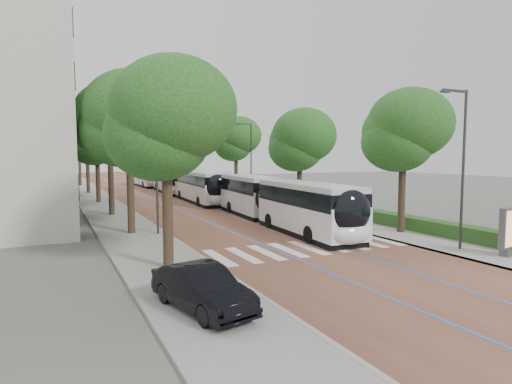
# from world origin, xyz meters

# --- Properties ---
(ground) EXTENTS (160.00, 160.00, 0.00)m
(ground) POSITION_xyz_m (0.00, 0.00, 0.00)
(ground) COLOR #51544C
(ground) RESTS_ON ground
(road) EXTENTS (11.00, 140.00, 0.02)m
(road) POSITION_xyz_m (0.00, 40.00, 0.01)
(road) COLOR brown
(road) RESTS_ON ground
(sidewalk_left) EXTENTS (4.00, 140.00, 0.12)m
(sidewalk_left) POSITION_xyz_m (-7.50, 40.00, 0.06)
(sidewalk_left) COLOR gray
(sidewalk_left) RESTS_ON ground
(sidewalk_right) EXTENTS (4.00, 140.00, 0.12)m
(sidewalk_right) POSITION_xyz_m (7.50, 40.00, 0.06)
(sidewalk_right) COLOR gray
(sidewalk_right) RESTS_ON ground
(kerb_left) EXTENTS (0.20, 140.00, 0.14)m
(kerb_left) POSITION_xyz_m (-5.60, 40.00, 0.06)
(kerb_left) COLOR gray
(kerb_left) RESTS_ON ground
(kerb_right) EXTENTS (0.20, 140.00, 0.14)m
(kerb_right) POSITION_xyz_m (5.60, 40.00, 0.06)
(kerb_right) COLOR gray
(kerb_right) RESTS_ON ground
(zebra_crossing) EXTENTS (10.55, 3.60, 0.01)m
(zebra_crossing) POSITION_xyz_m (0.20, 1.00, 0.03)
(zebra_crossing) COLOR silver
(zebra_crossing) RESTS_ON ground
(lane_line_left) EXTENTS (0.12, 126.00, 0.01)m
(lane_line_left) POSITION_xyz_m (-1.60, 40.00, 0.02)
(lane_line_left) COLOR blue
(lane_line_left) RESTS_ON road
(lane_line_right) EXTENTS (0.12, 126.00, 0.01)m
(lane_line_right) POSITION_xyz_m (1.60, 40.00, 0.02)
(lane_line_right) COLOR blue
(lane_line_right) RESTS_ON road
(hedge) EXTENTS (1.20, 14.00, 0.80)m
(hedge) POSITION_xyz_m (9.10, 0.00, 0.52)
(hedge) COLOR #204919
(hedge) RESTS_ON sidewalk_right
(streetlight_near) EXTENTS (1.82, 0.20, 8.00)m
(streetlight_near) POSITION_xyz_m (6.62, -3.00, 4.82)
(streetlight_near) COLOR #313133
(streetlight_near) RESTS_ON sidewalk_right
(streetlight_far) EXTENTS (1.82, 0.20, 8.00)m
(streetlight_far) POSITION_xyz_m (6.62, 22.00, 4.82)
(streetlight_far) COLOR #313133
(streetlight_far) RESTS_ON sidewalk_right
(lamp_post_left) EXTENTS (0.14, 0.14, 8.00)m
(lamp_post_left) POSITION_xyz_m (-6.10, 8.00, 4.12)
(lamp_post_left) COLOR #313133
(lamp_post_left) RESTS_ON sidewalk_left
(trees_left) EXTENTS (6.13, 60.28, 10.09)m
(trees_left) POSITION_xyz_m (-7.50, 23.39, 6.84)
(trees_left) COLOR black
(trees_left) RESTS_ON ground
(trees_right) EXTENTS (5.62, 47.24, 8.75)m
(trees_right) POSITION_xyz_m (7.70, 21.94, 6.16)
(trees_right) COLOR black
(trees_right) RESTS_ON ground
(lead_bus) EXTENTS (3.58, 18.51, 3.20)m
(lead_bus) POSITION_xyz_m (2.43, 8.02, 1.63)
(lead_bus) COLOR black
(lead_bus) RESTS_ON ground
(bus_queued_0) EXTENTS (2.99, 12.48, 3.20)m
(bus_queued_0) POSITION_xyz_m (2.08, 24.03, 1.62)
(bus_queued_0) COLOR silver
(bus_queued_0) RESTS_ON ground
(bus_queued_1) EXTENTS (3.24, 12.52, 3.20)m
(bus_queued_1) POSITION_xyz_m (2.18, 36.31, 1.62)
(bus_queued_1) COLOR silver
(bus_queued_1) RESTS_ON ground
(bus_queued_2) EXTENTS (2.79, 12.45, 3.20)m
(bus_queued_2) POSITION_xyz_m (1.73, 49.55, 1.62)
(bus_queued_2) COLOR silver
(bus_queued_2) RESTS_ON ground
(ad_panel) EXTENTS (1.15, 0.51, 2.32)m
(ad_panel) POSITION_xyz_m (7.44, -5.03, 1.34)
(ad_panel) COLOR #59595B
(ad_panel) RESTS_ON sidewalk_right
(parked_car) EXTENTS (2.35, 4.42, 1.38)m
(parked_car) POSITION_xyz_m (-7.85, -5.46, 0.81)
(parked_car) COLOR black
(parked_car) RESTS_ON sidewalk_left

